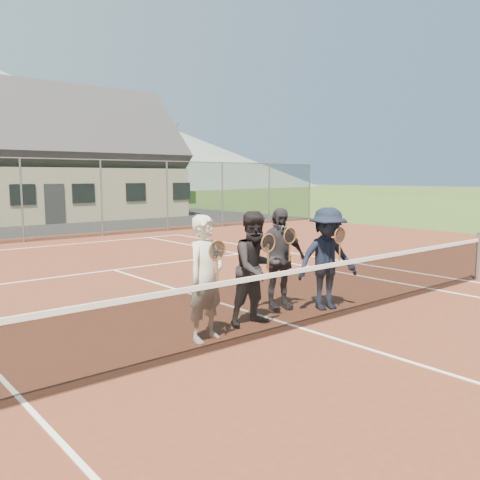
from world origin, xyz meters
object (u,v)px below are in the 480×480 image
at_px(clubhouse, 35,147).
at_px(player_d, 327,259).
at_px(tennis_net, 301,295).
at_px(player_c, 278,259).
at_px(player_a, 206,278).
at_px(player_b, 256,268).

bearing_deg(clubhouse, player_d, -96.79).
relative_size(tennis_net, clubhouse, 0.75).
relative_size(clubhouse, player_c, 8.67).
xyz_separation_m(clubhouse, player_d, (-2.79, -23.49, -3.07)).
xyz_separation_m(clubhouse, player_c, (-3.45, -22.94, -3.07)).
bearing_deg(player_d, clubhouse, 83.21).
height_order(clubhouse, player_a, clubhouse).
bearing_deg(player_d, player_b, 176.66).
bearing_deg(tennis_net, player_d, 22.96).
bearing_deg(clubhouse, tennis_net, -99.46).
height_order(tennis_net, player_d, player_d).
xyz_separation_m(tennis_net, player_d, (1.21, 0.51, 0.38)).
distance_m(player_c, player_d, 0.86).
xyz_separation_m(player_a, player_b, (1.07, 0.13, -0.00)).
xyz_separation_m(player_b, player_d, (1.59, -0.09, -0.00)).
relative_size(tennis_net, player_b, 6.49).
height_order(clubhouse, player_b, clubhouse).
distance_m(tennis_net, clubhouse, 24.57).
distance_m(clubhouse, player_d, 23.85).
distance_m(player_b, player_c, 1.04).
bearing_deg(player_c, clubhouse, 81.44).
distance_m(player_a, player_c, 2.08).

